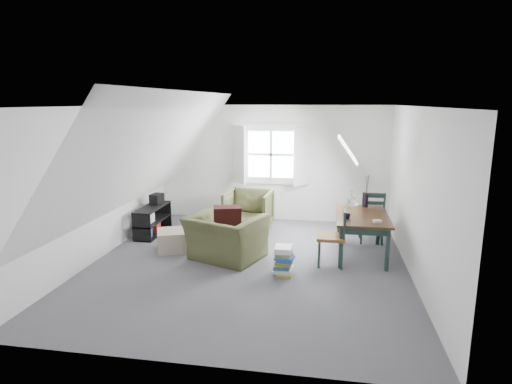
% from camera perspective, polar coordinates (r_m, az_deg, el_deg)
% --- Properties ---
extents(floor, '(5.50, 5.50, 0.00)m').
position_cam_1_polar(floor, '(7.00, -1.05, -9.56)').
color(floor, '#515056').
rests_on(floor, ground).
extents(ceiling, '(5.50, 5.50, 0.00)m').
position_cam_1_polar(ceiling, '(6.51, -1.13, 11.36)').
color(ceiling, white).
rests_on(ceiling, wall_back).
extents(wall_back, '(5.00, 0.00, 5.00)m').
position_cam_1_polar(wall_back, '(9.32, 2.04, 3.83)').
color(wall_back, white).
rests_on(wall_back, ground).
extents(wall_front, '(5.00, 0.00, 5.00)m').
position_cam_1_polar(wall_front, '(4.06, -8.33, -7.09)').
color(wall_front, white).
rests_on(wall_front, ground).
extents(wall_left, '(0.00, 5.50, 5.50)m').
position_cam_1_polar(wall_left, '(7.51, -20.18, 1.12)').
color(wall_left, white).
rests_on(wall_left, ground).
extents(wall_right, '(0.00, 5.50, 5.50)m').
position_cam_1_polar(wall_right, '(6.66, 20.56, -0.22)').
color(wall_right, white).
rests_on(wall_right, ground).
extents(slope_left, '(3.19, 5.50, 4.48)m').
position_cam_1_polar(slope_left, '(7.01, -13.70, 5.13)').
color(slope_left, white).
rests_on(slope_left, wall_left).
extents(slope_right, '(3.19, 5.50, 4.48)m').
position_cam_1_polar(slope_right, '(6.46, 12.59, 4.62)').
color(slope_right, white).
rests_on(slope_right, wall_right).
extents(dormer_window, '(1.71, 0.35, 1.30)m').
position_cam_1_polar(dormer_window, '(9.22, 1.99, 4.99)').
color(dormer_window, white).
rests_on(dormer_window, wall_back).
extents(skylight, '(0.35, 0.75, 0.47)m').
position_cam_1_polar(skylight, '(7.75, 12.12, 5.60)').
color(skylight, white).
rests_on(skylight, slope_right).
extents(armchair_near, '(1.42, 1.34, 0.74)m').
position_cam_1_polar(armchair_near, '(7.25, -4.02, -8.82)').
color(armchair_near, '#404424').
rests_on(armchair_near, floor).
extents(armchair_far, '(0.94, 0.97, 0.83)m').
position_cam_1_polar(armchair_far, '(8.75, -1.00, -5.11)').
color(armchair_far, '#404424').
rests_on(armchair_far, floor).
extents(throw_pillow, '(0.51, 0.38, 0.48)m').
position_cam_1_polar(throw_pillow, '(7.18, -3.82, -3.53)').
color(throw_pillow, '#330E11').
rests_on(throw_pillow, armchair_near).
extents(ottoman, '(0.69, 0.69, 0.36)m').
position_cam_1_polar(ottoman, '(7.70, -10.95, -6.34)').
color(ottoman, tan).
rests_on(ottoman, floor).
extents(dining_table, '(0.86, 1.43, 0.71)m').
position_cam_1_polar(dining_table, '(7.40, 13.94, -3.66)').
color(dining_table, '#321D0F').
rests_on(dining_table, floor).
extents(demijohn, '(0.21, 0.21, 0.29)m').
position_cam_1_polar(demijohn, '(7.77, 12.68, -1.22)').
color(demijohn, silver).
rests_on(demijohn, dining_table).
extents(vase_twigs, '(0.07, 0.08, 0.58)m').
position_cam_1_polar(vase_twigs, '(7.88, 14.46, -1.05)').
color(vase_twigs, black).
rests_on(vase_twigs, dining_table).
extents(cup, '(0.09, 0.09, 0.08)m').
position_cam_1_polar(cup, '(7.07, 12.13, -3.51)').
color(cup, black).
rests_on(cup, dining_table).
extents(paper_box, '(0.14, 0.11, 0.04)m').
position_cam_1_polar(paper_box, '(6.96, 15.89, -3.78)').
color(paper_box, white).
rests_on(paper_box, dining_table).
extents(dining_chair_far, '(0.46, 0.46, 0.98)m').
position_cam_1_polar(dining_chair_far, '(8.17, 15.20, -3.06)').
color(dining_chair_far, brown).
rests_on(dining_chair_far, floor).
extents(dining_chair_near, '(0.43, 0.43, 0.92)m').
position_cam_1_polar(dining_chair_near, '(6.91, 10.27, -5.82)').
color(dining_chair_near, brown).
rests_on(dining_chair_near, floor).
extents(media_shelf, '(0.36, 1.08, 0.56)m').
position_cam_1_polar(media_shelf, '(8.66, -13.69, -3.91)').
color(media_shelf, black).
rests_on(media_shelf, floor).
extents(electronics_box, '(0.24, 0.30, 0.22)m').
position_cam_1_polar(electronics_box, '(8.82, -13.09, -0.93)').
color(electronics_box, black).
rests_on(electronics_box, media_shelf).
extents(magazine_stack, '(0.33, 0.39, 0.43)m').
position_cam_1_polar(magazine_stack, '(6.54, 3.71, -9.13)').
color(magazine_stack, '#B29933').
rests_on(magazine_stack, floor).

